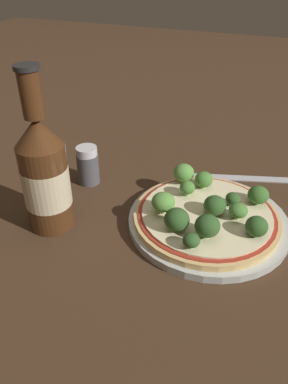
{
  "coord_description": "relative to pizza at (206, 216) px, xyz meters",
  "views": [
    {
      "loc": [
        -0.44,
        -0.1,
        0.36
      ],
      "look_at": [
        -0.02,
        0.07,
        0.06
      ],
      "focal_mm": 35.0,
      "sensor_mm": 36.0,
      "label": 1
    }
  ],
  "objects": [
    {
      "name": "ground_plane",
      "position": [
        -0.01,
        0.02,
        -0.02
      ],
      "size": [
        3.0,
        3.0,
        0.0
      ],
      "primitive_type": "plane",
      "color": "#3D2819"
    },
    {
      "name": "plate",
      "position": [
        0.0,
        -0.0,
        -0.01
      ],
      "size": [
        0.24,
        0.24,
        0.01
      ],
      "color": "#B2B7B2",
      "rests_on": "ground_plane"
    },
    {
      "name": "pizza",
      "position": [
        0.0,
        0.0,
        0.0
      ],
      "size": [
        0.22,
        0.22,
        0.01
      ],
      "color": "tan",
      "rests_on": "plate"
    },
    {
      "name": "broccoli_floret_0",
      "position": [
        0.05,
        -0.07,
        0.02
      ],
      "size": [
        0.03,
        0.03,
        0.03
      ],
      "color": "#89A866",
      "rests_on": "pizza"
    },
    {
      "name": "broccoli_floret_1",
      "position": [
        0.07,
        0.06,
        0.03
      ],
      "size": [
        0.03,
        0.03,
        0.03
      ],
      "color": "#89A866",
      "rests_on": "pizza"
    },
    {
      "name": "broccoli_floret_2",
      "position": [
        -0.06,
        -0.01,
        0.03
      ],
      "size": [
        0.03,
        0.03,
        0.04
      ],
      "color": "#89A866",
      "rests_on": "pizza"
    },
    {
      "name": "broccoli_floret_3",
      "position": [
        0.0,
        -0.01,
        0.02
      ],
      "size": [
        0.03,
        0.03,
        0.03
      ],
      "color": "#89A866",
      "rests_on": "pizza"
    },
    {
      "name": "broccoli_floret_4",
      "position": [
        -0.03,
        0.06,
        0.03
      ],
      "size": [
        0.04,
        0.04,
        0.03
      ],
      "color": "#89A866",
      "rests_on": "pizza"
    },
    {
      "name": "broccoli_floret_5",
      "position": [
        0.03,
        0.04,
        0.02
      ],
      "size": [
        0.02,
        0.02,
        0.03
      ],
      "color": "#89A866",
      "rests_on": "pizza"
    },
    {
      "name": "broccoli_floret_6",
      "position": [
        0.0,
        -0.04,
        0.02
      ],
      "size": [
        0.03,
        0.03,
        0.03
      ],
      "color": "#89A866",
      "rests_on": "pizza"
    },
    {
      "name": "broccoli_floret_7",
      "position": [
        0.03,
        -0.03,
        0.02
      ],
      "size": [
        0.02,
        0.02,
        0.02
      ],
      "color": "#89A866",
      "rests_on": "pizza"
    },
    {
      "name": "broccoli_floret_8",
      "position": [
        -0.03,
        -0.07,
        0.02
      ],
      "size": [
        0.03,
        0.03,
        0.03
      ],
      "color": "#89A866",
      "rests_on": "pizza"
    },
    {
      "name": "broccoli_floret_9",
      "position": [
        -0.09,
        0.0,
        0.02
      ],
      "size": [
        0.02,
        0.02,
        0.02
      ],
      "color": "#89A866",
      "rests_on": "pizza"
    },
    {
      "name": "broccoli_floret_10",
      "position": [
        0.07,
        0.02,
        0.02
      ],
      "size": [
        0.03,
        0.03,
        0.03
      ],
      "color": "#89A866",
      "rests_on": "pizza"
    },
    {
      "name": "broccoli_floret_11",
      "position": [
        -0.06,
        0.03,
        0.02
      ],
      "size": [
        0.04,
        0.04,
        0.03
      ],
      "color": "#89A866",
      "rests_on": "pizza"
    },
    {
      "name": "beer_bottle",
      "position": [
        -0.08,
        0.22,
        0.07
      ],
      "size": [
        0.07,
        0.07,
        0.24
      ],
      "color": "#472814",
      "rests_on": "ground_plane"
    },
    {
      "name": "pepper_shaker",
      "position": [
        0.05,
        0.23,
        0.02
      ],
      "size": [
        0.04,
        0.04,
        0.07
      ],
      "color": "#4C4C51",
      "rests_on": "ground_plane"
    },
    {
      "name": "fork",
      "position": [
        0.16,
        -0.04,
        -0.02
      ],
      "size": [
        0.08,
        0.2,
        0.0
      ],
      "rotation": [
        0.0,
        0.0,
        1.87
      ],
      "color": "#B2B2B7",
      "rests_on": "ground_plane"
    }
  ]
}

